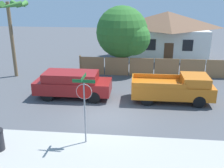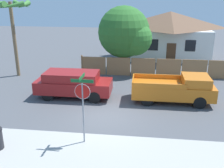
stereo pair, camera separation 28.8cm
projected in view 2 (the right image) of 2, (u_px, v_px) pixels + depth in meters
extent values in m
plane|color=#4C4F54|center=(106.00, 117.00, 14.87)|extent=(80.00, 80.00, 0.00)
cube|color=#A3A39E|center=(95.00, 153.00, 11.49)|extent=(36.00, 3.20, 0.01)
cube|color=#997047|center=(94.00, 66.00, 22.34)|extent=(2.00, 0.06, 1.54)
cube|color=#997047|center=(118.00, 66.00, 22.10)|extent=(2.00, 0.06, 1.54)
cube|color=#997047|center=(143.00, 67.00, 21.87)|extent=(2.00, 0.06, 1.54)
cube|color=#997047|center=(168.00, 68.00, 21.63)|extent=(2.00, 0.06, 1.54)
cube|color=#997047|center=(194.00, 69.00, 21.39)|extent=(2.00, 0.06, 1.54)
cube|color=#997047|center=(221.00, 70.00, 21.15)|extent=(2.00, 0.06, 1.54)
cube|color=brown|center=(82.00, 65.00, 22.45)|extent=(0.12, 0.12, 1.64)
cube|color=white|center=(169.00, 42.00, 28.61)|extent=(7.97, 6.32, 3.11)
pyramid|color=brown|center=(170.00, 20.00, 27.82)|extent=(8.61, 6.83, 1.69)
cube|color=black|center=(153.00, 45.00, 25.76)|extent=(1.00, 0.04, 1.10)
cube|color=black|center=(190.00, 46.00, 25.34)|extent=(1.00, 0.04, 1.10)
cube|color=brown|center=(171.00, 53.00, 25.82)|extent=(0.90, 0.04, 2.00)
cylinder|color=brown|center=(123.00, 61.00, 23.15)|extent=(0.40, 0.40, 1.84)
sphere|color=#2D6B28|center=(124.00, 32.00, 22.31)|extent=(4.40, 4.40, 4.40)
sphere|color=#31732C|center=(135.00, 38.00, 21.82)|extent=(2.86, 2.86, 2.86)
cylinder|color=brown|center=(15.00, 40.00, 21.30)|extent=(0.28, 0.28, 6.02)
cone|color=#428438|center=(23.00, 5.00, 20.28)|extent=(0.44, 1.97, 0.74)
cone|color=#428438|center=(22.00, 5.00, 21.20)|extent=(1.93, 1.37, 0.74)
cone|color=#428438|center=(10.00, 5.00, 21.32)|extent=(1.93, 1.37, 0.74)
cone|color=#428438|center=(11.00, 6.00, 19.48)|extent=(1.93, 1.37, 0.74)
cube|color=maroon|center=(74.00, 86.00, 17.44)|extent=(5.00, 1.94, 0.82)
cube|color=maroon|center=(72.00, 76.00, 17.23)|extent=(3.50, 1.78, 0.56)
cube|color=black|center=(96.00, 77.00, 17.03)|extent=(0.07, 1.69, 0.47)
cylinder|color=black|center=(99.00, 88.00, 18.18)|extent=(0.78, 0.22, 0.78)
cylinder|color=black|center=(94.00, 97.00, 16.59)|extent=(0.78, 0.22, 0.78)
cylinder|color=black|center=(56.00, 86.00, 18.55)|extent=(0.78, 0.22, 0.78)
cylinder|color=black|center=(47.00, 95.00, 16.95)|extent=(0.78, 0.22, 0.78)
cube|color=orange|center=(172.00, 90.00, 16.70)|extent=(5.10, 2.04, 0.84)
cube|color=orange|center=(196.00, 80.00, 16.30)|extent=(1.64, 1.87, 0.57)
cube|color=orange|center=(158.00, 77.00, 17.52)|extent=(3.20, 0.09, 0.29)
cube|color=orange|center=(160.00, 86.00, 15.71)|extent=(3.20, 0.09, 0.29)
cube|color=orange|center=(133.00, 80.00, 16.81)|extent=(0.09, 1.93, 0.29)
cylinder|color=black|center=(195.00, 92.00, 17.49)|extent=(0.77, 0.22, 0.77)
cylinder|color=black|center=(200.00, 103.00, 15.80)|extent=(0.77, 0.22, 0.77)
cylinder|color=black|center=(147.00, 90.00, 17.86)|extent=(0.77, 0.22, 0.77)
cylinder|color=black|center=(147.00, 100.00, 16.17)|extent=(0.77, 0.22, 0.77)
cylinder|color=gray|center=(83.00, 114.00, 11.88)|extent=(0.07, 0.07, 2.92)
cylinder|color=red|center=(82.00, 92.00, 11.53)|extent=(0.68, 0.04, 0.67)
cylinder|color=white|center=(82.00, 92.00, 11.53)|extent=(0.72, 0.03, 0.72)
cube|color=#19602D|center=(82.00, 81.00, 11.37)|extent=(1.02, 0.05, 0.15)
cube|color=#19602D|center=(82.00, 77.00, 11.31)|extent=(0.05, 0.92, 0.15)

